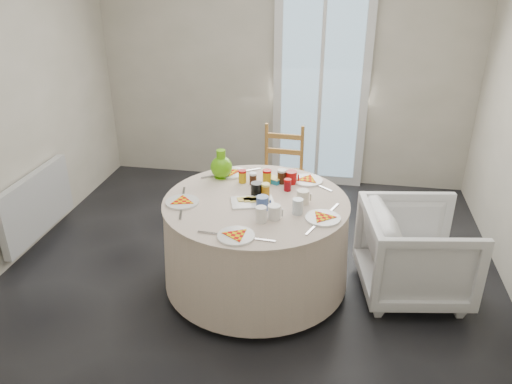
% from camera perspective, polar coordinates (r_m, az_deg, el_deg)
% --- Properties ---
extents(floor, '(4.00, 4.00, 0.00)m').
position_cam_1_polar(floor, '(4.10, -0.68, -9.52)').
color(floor, black).
rests_on(floor, ground).
extents(wall_back, '(4.00, 0.02, 2.60)m').
position_cam_1_polar(wall_back, '(5.44, 3.25, 14.30)').
color(wall_back, '#BCB5A3').
rests_on(wall_back, floor).
extents(glass_door, '(1.00, 0.08, 2.10)m').
position_cam_1_polar(glass_door, '(5.41, 7.41, 11.37)').
color(glass_door, silver).
rests_on(glass_door, floor).
extents(radiator, '(0.07, 1.00, 0.55)m').
position_cam_1_polar(radiator, '(4.77, -23.78, -1.27)').
color(radiator, silver).
rests_on(radiator, floor).
extents(table, '(1.40, 1.40, 0.71)m').
position_cam_1_polar(table, '(3.82, 0.00, -5.77)').
color(table, beige).
rests_on(table, floor).
extents(wooden_chair, '(0.43, 0.41, 0.91)m').
position_cam_1_polar(wooden_chair, '(4.76, 2.80, 2.17)').
color(wooden_chair, olive).
rests_on(wooden_chair, floor).
extents(armchair, '(0.82, 0.86, 0.78)m').
position_cam_1_polar(armchair, '(3.90, 17.84, -6.13)').
color(armchair, silver).
rests_on(armchair, floor).
extents(place_settings, '(1.68, 1.68, 0.02)m').
position_cam_1_polar(place_settings, '(3.63, 0.00, -0.43)').
color(place_settings, silver).
rests_on(place_settings, table).
extents(jar_cluster, '(0.46, 0.34, 0.12)m').
position_cam_1_polar(jar_cluster, '(3.83, 0.87, 1.87)').
color(jar_cluster, '#A75C24').
rests_on(jar_cluster, table).
extents(butter_tub, '(0.14, 0.12, 0.05)m').
position_cam_1_polar(butter_tub, '(3.91, 2.08, 1.81)').
color(butter_tub, teal).
rests_on(butter_tub, table).
extents(green_pitcher, '(0.21, 0.21, 0.23)m').
position_cam_1_polar(green_pitcher, '(3.98, -4.00, 3.53)').
color(green_pitcher, '#57AF0E').
rests_on(green_pitcher, table).
extents(cheese_platter, '(0.35, 0.28, 0.04)m').
position_cam_1_polar(cheese_platter, '(3.59, -0.40, -0.66)').
color(cheese_platter, silver).
rests_on(cheese_platter, table).
extents(mugs_glasses, '(0.67, 0.67, 0.12)m').
position_cam_1_polar(mugs_glasses, '(3.56, 2.60, -0.25)').
color(mugs_glasses, '#999999').
rests_on(mugs_glasses, table).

